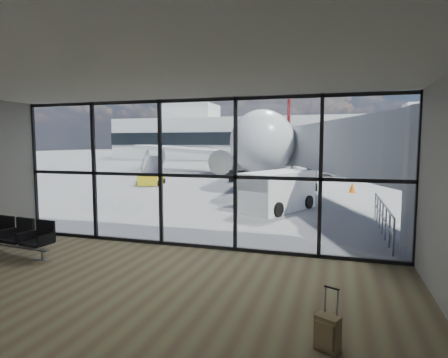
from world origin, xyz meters
The scene contains 21 objects.
ground centered at (0.00, 40.00, 0.00)m, with size 220.00×220.00×0.00m, color slate.
lounge_shell centered at (0.00, -4.80, 2.65)m, with size 12.02×8.01×4.51m.
glass_curtain_wall centered at (0.00, 0.00, 2.25)m, with size 12.10×0.12×4.50m.
jet_bridge centered at (4.90, 7.07, 2.76)m, with size 8.00×16.50×4.33m.
apron_railing centered at (5.60, 3.50, 0.72)m, with size 0.06×5.46×1.11m.
far_terminal centered at (-0.59, 61.97, 4.21)m, with size 80.00×12.20×11.00m.
tree_0 centered at (-45.00, 72.00, 4.63)m, with size 4.95×4.95×7.12m.
tree_1 centered at (-39.00, 72.00, 5.25)m, with size 5.61×5.61×8.07m.
tree_2 centered at (-33.00, 72.00, 5.88)m, with size 6.27×6.27×9.03m.
tree_3 centered at (-27.00, 72.00, 4.63)m, with size 4.95×4.95×7.12m.
tree_4 centered at (-21.00, 72.00, 5.25)m, with size 5.61×5.61×8.07m.
tree_5 centered at (-15.00, 72.00, 5.88)m, with size 6.27×6.27×9.03m.
seating_row centered at (-4.55, -2.15, 0.58)m, with size 2.34×0.89×1.04m.
suitcase centered at (3.95, -4.77, 0.30)m, with size 0.42×0.37×0.98m.
airliner centered at (-1.85, 30.08, 3.17)m, with size 34.84×40.42×10.41m.
service_van centered at (1.28, 7.02, 0.94)m, with size 3.37×4.59×1.83m.
belt_loader centered at (-3.96, 20.53, 0.55)m, with size 1.63×3.66×1.64m.
mobile_stairs centered at (-9.57, 15.25, 0.52)m, with size 2.11×3.30×2.15m.
traffic_cone_a centered at (2.21, 14.67, 0.29)m, with size 0.42×0.42×0.61m.
traffic_cone_b centered at (-0.65, 15.31, 0.30)m, with size 0.44×0.44×0.63m.
traffic_cone_c centered at (5.00, 14.75, 0.32)m, with size 0.47×0.47×0.67m.
Camera 1 is at (4.02, -10.45, 3.18)m, focal length 30.00 mm.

